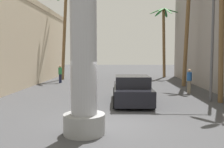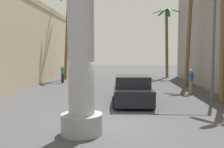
{
  "view_description": "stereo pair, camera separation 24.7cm",
  "coord_description": "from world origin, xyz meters",
  "px_view_note": "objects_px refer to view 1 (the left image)",
  "views": [
    {
      "loc": [
        0.43,
        -9.34,
        2.76
      ],
      "look_at": [
        0.0,
        3.82,
        1.7
      ],
      "focal_mm": 40.0,
      "sensor_mm": 36.0,
      "label": 1
    },
    {
      "loc": [
        0.68,
        -9.33,
        2.76
      ],
      "look_at": [
        0.0,
        3.82,
        1.7
      ],
      "focal_mm": 40.0,
      "sensor_mm": 36.0,
      "label": 2
    }
  ],
  "objects_px": {
    "car_lead": "(132,90)",
    "palm_tree_near_right": "(222,1)",
    "palm_tree_far_right": "(164,33)",
    "pedestrian_mid_right": "(189,79)",
    "pedestrian_far_left": "(60,73)",
    "palm_tree_mid_right": "(187,20)",
    "street_lamp": "(205,27)",
    "palm_tree_far_left": "(64,24)"
  },
  "relations": [
    {
      "from": "palm_tree_far_left",
      "to": "palm_tree_near_right",
      "type": "xyz_separation_m",
      "value": [
        11.62,
        -12.42,
        -0.25
      ]
    },
    {
      "from": "palm_tree_near_right",
      "to": "palm_tree_far_right",
      "type": "distance_m",
      "value": 15.59
    },
    {
      "from": "palm_tree_near_right",
      "to": "palm_tree_mid_right",
      "type": "distance_m",
      "value": 7.14
    },
    {
      "from": "palm_tree_near_right",
      "to": "pedestrian_far_left",
      "type": "xyz_separation_m",
      "value": [
        -11.37,
        9.21,
        -4.72
      ]
    },
    {
      "from": "pedestrian_mid_right",
      "to": "car_lead",
      "type": "bearing_deg",
      "value": -140.35
    },
    {
      "from": "palm_tree_near_right",
      "to": "palm_tree_far_right",
      "type": "relative_size",
      "value": 1.11
    },
    {
      "from": "street_lamp",
      "to": "palm_tree_far_right",
      "type": "xyz_separation_m",
      "value": [
        0.28,
        15.21,
        0.95
      ]
    },
    {
      "from": "palm_tree_near_right",
      "to": "pedestrian_far_left",
      "type": "relative_size",
      "value": 5.34
    },
    {
      "from": "street_lamp",
      "to": "pedestrian_mid_right",
      "type": "height_order",
      "value": "street_lamp"
    },
    {
      "from": "car_lead",
      "to": "palm_tree_far_right",
      "type": "bearing_deg",
      "value": 74.24
    },
    {
      "from": "palm_tree_near_right",
      "to": "pedestrian_mid_right",
      "type": "height_order",
      "value": "palm_tree_near_right"
    },
    {
      "from": "palm_tree_near_right",
      "to": "palm_tree_far_left",
      "type": "bearing_deg",
      "value": 133.11
    },
    {
      "from": "palm_tree_far_right",
      "to": "palm_tree_mid_right",
      "type": "bearing_deg",
      "value": -86.64
    },
    {
      "from": "car_lead",
      "to": "pedestrian_mid_right",
      "type": "bearing_deg",
      "value": 39.65
    },
    {
      "from": "car_lead",
      "to": "palm_tree_near_right",
      "type": "bearing_deg",
      "value": 3.02
    },
    {
      "from": "palm_tree_mid_right",
      "to": "car_lead",
      "type": "bearing_deg",
      "value": -123.87
    },
    {
      "from": "car_lead",
      "to": "palm_tree_mid_right",
      "type": "height_order",
      "value": "palm_tree_mid_right"
    },
    {
      "from": "palm_tree_far_right",
      "to": "palm_tree_near_right",
      "type": "bearing_deg",
      "value": -88.08
    },
    {
      "from": "car_lead",
      "to": "pedestrian_mid_right",
      "type": "height_order",
      "value": "pedestrian_mid_right"
    },
    {
      "from": "street_lamp",
      "to": "car_lead",
      "type": "bearing_deg",
      "value": -171.48
    },
    {
      "from": "palm_tree_far_left",
      "to": "palm_tree_mid_right",
      "type": "xyz_separation_m",
      "value": [
        11.6,
        -5.28,
        -0.33
      ]
    },
    {
      "from": "pedestrian_mid_right",
      "to": "palm_tree_mid_right",
      "type": "bearing_deg",
      "value": 78.59
    },
    {
      "from": "palm_tree_far_left",
      "to": "palm_tree_mid_right",
      "type": "bearing_deg",
      "value": -24.49
    },
    {
      "from": "street_lamp",
      "to": "car_lead",
      "type": "distance_m",
      "value": 5.56
    },
    {
      "from": "palm_tree_mid_right",
      "to": "pedestrian_far_left",
      "type": "xyz_separation_m",
      "value": [
        -11.35,
        2.07,
        -4.63
      ]
    },
    {
      "from": "car_lead",
      "to": "pedestrian_far_left",
      "type": "relative_size",
      "value": 2.86
    },
    {
      "from": "street_lamp",
      "to": "palm_tree_near_right",
      "type": "bearing_deg",
      "value": -24.46
    },
    {
      "from": "street_lamp",
      "to": "palm_tree_far_left",
      "type": "relative_size",
      "value": 0.75
    },
    {
      "from": "palm_tree_far_right",
      "to": "pedestrian_mid_right",
      "type": "distance_m",
      "value": 13.09
    },
    {
      "from": "palm_tree_mid_right",
      "to": "palm_tree_far_right",
      "type": "relative_size",
      "value": 1.16
    },
    {
      "from": "car_lead",
      "to": "pedestrian_far_left",
      "type": "xyz_separation_m",
      "value": [
        -6.38,
        9.47,
        0.29
      ]
    },
    {
      "from": "palm_tree_far_left",
      "to": "palm_tree_far_right",
      "type": "height_order",
      "value": "palm_tree_far_left"
    },
    {
      "from": "car_lead",
      "to": "street_lamp",
      "type": "bearing_deg",
      "value": 8.52
    },
    {
      "from": "car_lead",
      "to": "palm_tree_near_right",
      "type": "relative_size",
      "value": 0.53
    },
    {
      "from": "pedestrian_mid_right",
      "to": "palm_tree_far_right",
      "type": "bearing_deg",
      "value": 88.61
    },
    {
      "from": "palm_tree_far_left",
      "to": "pedestrian_mid_right",
      "type": "xyz_separation_m",
      "value": [
        10.8,
        -9.22,
        -4.95
      ]
    },
    {
      "from": "palm_tree_mid_right",
      "to": "pedestrian_mid_right",
      "type": "bearing_deg",
      "value": -101.41
    },
    {
      "from": "palm_tree_near_right",
      "to": "pedestrian_far_left",
      "type": "bearing_deg",
      "value": 141.01
    },
    {
      "from": "palm_tree_far_left",
      "to": "pedestrian_far_left",
      "type": "xyz_separation_m",
      "value": [
        0.25,
        -3.21,
        -4.96
      ]
    },
    {
      "from": "palm_tree_far_right",
      "to": "car_lead",
      "type": "bearing_deg",
      "value": -105.76
    },
    {
      "from": "palm_tree_far_right",
      "to": "pedestrian_far_left",
      "type": "xyz_separation_m",
      "value": [
        -10.85,
        -6.37,
        -4.25
      ]
    },
    {
      "from": "car_lead",
      "to": "palm_tree_mid_right",
      "type": "xyz_separation_m",
      "value": [
        4.97,
        7.4,
        4.92
      ]
    }
  ]
}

